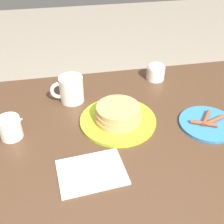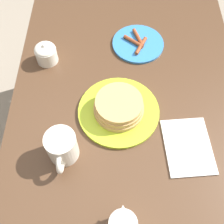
% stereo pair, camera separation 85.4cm
% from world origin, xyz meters
% --- Properties ---
extents(ground_plane, '(8.00, 8.00, 0.00)m').
position_xyz_m(ground_plane, '(0.00, 0.00, 0.00)').
color(ground_plane, gray).
extents(dining_table, '(1.48, 0.80, 0.74)m').
position_xyz_m(dining_table, '(0.00, 0.00, 0.62)').
color(dining_table, '#4C3321').
rests_on(dining_table, ground_plane).
extents(pancake_plate, '(0.27, 0.27, 0.07)m').
position_xyz_m(pancake_plate, '(0.03, -0.03, 0.77)').
color(pancake_plate, '#AAC628').
rests_on(pancake_plate, dining_table).
extents(side_plate_bacon, '(0.20, 0.20, 0.02)m').
position_xyz_m(side_plate_bacon, '(-0.27, 0.04, 0.75)').
color(side_plate_bacon, '#337AC6').
rests_on(side_plate_bacon, dining_table).
extents(coffee_mug, '(0.13, 0.09, 0.10)m').
position_xyz_m(coffee_mug, '(0.19, -0.20, 0.79)').
color(coffee_mug, silver).
rests_on(coffee_mug, dining_table).
extents(sugar_bowl, '(0.08, 0.08, 0.08)m').
position_xyz_m(sugar_bowl, '(-0.19, -0.30, 0.78)').
color(sugar_bowl, silver).
rests_on(sugar_bowl, dining_table).
extents(napkin, '(0.20, 0.16, 0.01)m').
position_xyz_m(napkin, '(0.16, 0.18, 0.74)').
color(napkin, white).
rests_on(napkin, dining_table).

